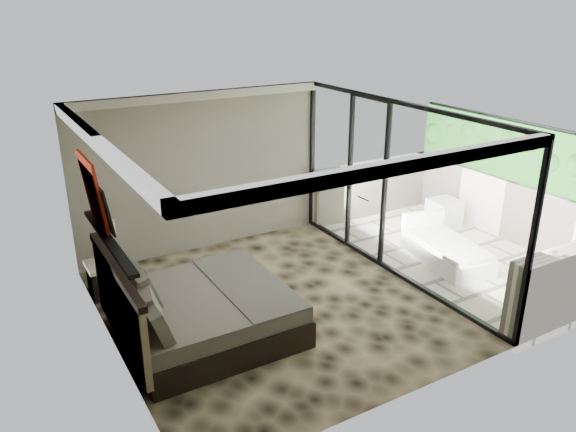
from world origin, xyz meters
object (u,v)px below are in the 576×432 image
nightstand (106,278)px  ottoman (444,213)px  table_lamp (104,237)px  bed (198,312)px  lounger (445,250)px

nightstand → ottoman: bearing=-2.1°
nightstand → table_lamp: 0.67m
nightstand → table_lamp: bearing=27.6°
table_lamp → ottoman: table_lamp is taller
nightstand → table_lamp: (0.06, 0.03, 0.67)m
ottoman → bed: bearing=-167.8°
bed → nightstand: bed is taller
nightstand → ottoman: (6.44, -0.56, 0.01)m
table_lamp → lounger: bearing=-18.6°
bed → ottoman: bearing=12.2°
bed → table_lamp: (-0.73, 1.81, 0.57)m
nightstand → ottoman: size_ratio=0.97×
bed → nightstand: bearing=113.7°
table_lamp → bed: bearing=-68.1°
nightstand → lounger: 5.58m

